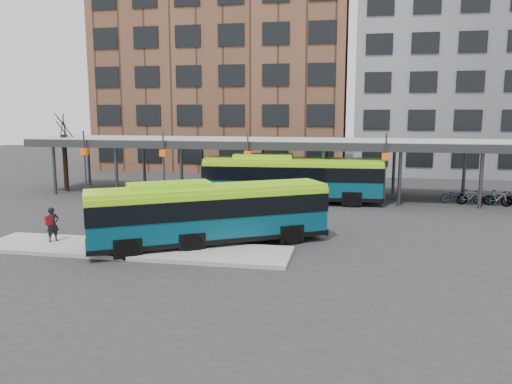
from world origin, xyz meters
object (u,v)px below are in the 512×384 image
bus_rear (291,178)px  pedestrian (53,224)px  bus_front (209,212)px  tree (65,160)px

bus_rear → pedestrian: 16.24m
bus_front → tree: bearing=108.5°
bus_rear → pedestrian: size_ratio=7.49×
bus_front → bus_rear: bus_rear is taller
tree → bus_front: bearing=-40.9°
bus_front → bus_rear: 12.06m
tree → pedestrian: 17.06m
bus_front → pedestrian: (-7.13, -1.33, -0.58)m
tree → pedestrian: tree is taller
bus_rear → pedestrian: bearing=-129.0°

